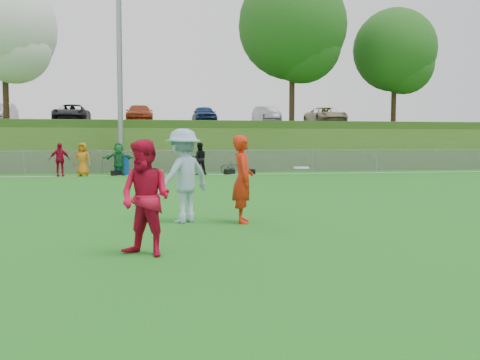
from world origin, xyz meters
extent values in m
plane|color=#216615|center=(0.00, 0.00, 0.00)|extent=(120.00, 120.00, 0.00)
cube|color=white|center=(0.00, 18.00, 0.01)|extent=(60.00, 0.10, 0.01)
cube|color=gray|center=(0.00, 20.00, 0.60)|extent=(58.00, 0.02, 1.20)
cube|color=gray|center=(0.00, 20.00, 1.25)|extent=(58.00, 0.04, 0.04)
cylinder|color=gray|center=(-3.00, 20.80, 6.00)|extent=(0.30, 0.30, 12.00)
cube|color=#295016|center=(0.00, 31.00, 1.50)|extent=(120.00, 18.00, 3.00)
cube|color=black|center=(0.00, 33.00, 3.05)|extent=(120.00, 12.00, 0.10)
cylinder|color=black|center=(-10.00, 25.00, 6.75)|extent=(0.36, 0.36, 7.50)
sphere|color=silver|center=(-10.00, 25.00, 8.62)|extent=(6.30, 6.30, 6.30)
sphere|color=silver|center=(-9.40, 24.70, 7.50)|extent=(4.50, 4.50, 4.50)
cylinder|color=black|center=(8.00, 24.50, 7.25)|extent=(0.36, 0.36, 8.50)
sphere|color=#1B4A13|center=(8.00, 24.50, 9.38)|extent=(7.14, 7.14, 7.14)
sphere|color=#1B4A13|center=(8.60, 24.20, 8.10)|extent=(5.10, 5.10, 5.10)
cylinder|color=black|center=(16.00, 26.00, 6.50)|extent=(0.36, 0.36, 7.00)
sphere|color=#1B4A13|center=(16.00, 26.00, 8.25)|extent=(5.88, 5.88, 5.88)
sphere|color=#1B4A13|center=(16.60, 25.70, 7.20)|extent=(4.20, 4.20, 4.20)
imported|color=#97979C|center=(-12.00, 32.00, 3.82)|extent=(1.52, 4.37, 1.44)
imported|color=black|center=(-7.00, 32.00, 3.82)|extent=(2.39, 5.18, 1.44)
imported|color=maroon|center=(-2.00, 32.00, 3.82)|extent=(2.02, 4.96, 1.44)
imported|color=navy|center=(3.00, 32.00, 3.82)|extent=(1.70, 4.23, 1.44)
imported|color=gray|center=(8.00, 32.00, 3.82)|extent=(1.52, 4.37, 1.44)
imported|color=tan|center=(13.00, 32.00, 3.82)|extent=(2.39, 5.18, 1.44)
imported|color=#A30B25|center=(-5.92, 18.00, 0.85)|extent=(1.07, 0.68, 1.69)
imported|color=#C06A12|center=(-4.80, 18.00, 0.85)|extent=(0.92, 0.70, 1.69)
imported|color=#1B6533|center=(-3.01, 18.00, 0.85)|extent=(1.57, 0.50, 1.69)
imported|color=#2E2F31|center=(-1.69, 18.00, 0.85)|extent=(0.66, 0.48, 1.69)
imported|color=black|center=(1.12, 18.00, 0.85)|extent=(0.84, 0.67, 1.69)
cube|color=black|center=(-3.14, 18.10, 0.13)|extent=(0.61, 0.44, 0.26)
cube|color=black|center=(0.52, 18.10, 0.13)|extent=(0.61, 0.45, 0.26)
cube|color=black|center=(2.76, 18.10, 0.13)|extent=(0.62, 0.47, 0.26)
cube|color=black|center=(3.89, 18.10, 0.13)|extent=(0.60, 0.39, 0.26)
imported|color=red|center=(0.31, 1.32, 0.95)|extent=(0.53, 0.74, 1.90)
imported|color=red|center=(-1.78, -1.71, 0.90)|extent=(1.11, 1.07, 1.81)
imported|color=#94AFCD|center=(-0.95, 1.63, 1.02)|extent=(1.52, 1.40, 2.05)
cylinder|color=white|center=(1.14, -0.27, 1.27)|extent=(0.30, 0.30, 0.03)
cylinder|color=#0E409A|center=(-2.84, 18.71, 0.51)|extent=(0.78, 0.78, 1.01)
imported|color=#2F2F32|center=(3.08, 18.37, 0.40)|extent=(1.63, 1.04, 0.81)
camera|label=1|loc=(-1.83, -10.03, 1.78)|focal=40.00mm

